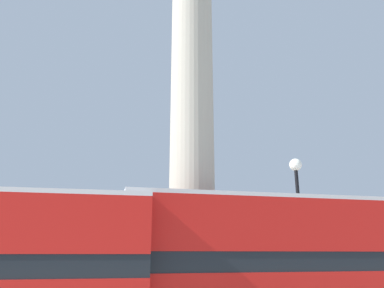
# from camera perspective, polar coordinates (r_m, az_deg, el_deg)

# --- Properties ---
(monument_column) EXTENTS (5.47, 5.47, 19.62)m
(monument_column) POSITION_cam_1_polar(r_m,az_deg,el_deg) (16.15, 0.00, -2.20)
(monument_column) COLOR #ADA593
(monument_column) RESTS_ON ground_plane
(bus_b) EXTENTS (10.56, 3.31, 4.42)m
(bus_b) POSITION_cam_1_polar(r_m,az_deg,el_deg) (12.65, 14.50, -17.14)
(bus_b) COLOR red
(bus_b) RESTS_ON ground_plane
(street_lamp) EXTENTS (0.49, 0.49, 6.38)m
(street_lamp) POSITION_cam_1_polar(r_m,az_deg,el_deg) (15.17, 16.12, -11.04)
(street_lamp) COLOR black
(street_lamp) RESTS_ON ground_plane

